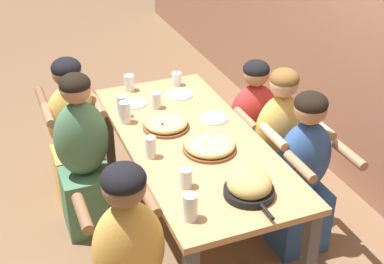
# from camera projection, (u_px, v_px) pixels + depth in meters

# --- Properties ---
(ground_plane) EXTENTS (18.00, 18.00, 0.00)m
(ground_plane) POSITION_uv_depth(u_px,v_px,m) (192.00, 236.00, 3.76)
(ground_plane) COLOR brown
(ground_plane) RESTS_ON ground
(dining_table) EXTENTS (1.85, 0.82, 0.80)m
(dining_table) POSITION_uv_depth(u_px,v_px,m) (192.00, 152.00, 3.41)
(dining_table) COLOR tan
(dining_table) RESTS_ON ground
(pizza_board_main) EXTENTS (0.30, 0.30, 0.05)m
(pizza_board_main) POSITION_uv_depth(u_px,v_px,m) (166.00, 124.00, 3.47)
(pizza_board_main) COLOR brown
(pizza_board_main) RESTS_ON dining_table
(pizza_board_second) EXTENTS (0.33, 0.33, 0.05)m
(pizza_board_second) POSITION_uv_depth(u_px,v_px,m) (210.00, 146.00, 3.24)
(pizza_board_second) COLOR brown
(pizza_board_second) RESTS_ON dining_table
(skillet_bowl) EXTENTS (0.40, 0.27, 0.14)m
(skillet_bowl) POSITION_uv_depth(u_px,v_px,m) (249.00, 186.00, 2.83)
(skillet_bowl) COLOR black
(skillet_bowl) RESTS_ON dining_table
(empty_plate_a) EXTENTS (0.18, 0.18, 0.02)m
(empty_plate_a) POSITION_uv_depth(u_px,v_px,m) (134.00, 103.00, 3.78)
(empty_plate_a) COLOR white
(empty_plate_a) RESTS_ON dining_table
(empty_plate_b) EXTENTS (0.20, 0.20, 0.02)m
(empty_plate_b) POSITION_uv_depth(u_px,v_px,m) (179.00, 95.00, 3.90)
(empty_plate_b) COLOR white
(empty_plate_b) RESTS_ON dining_table
(empty_plate_c) EXTENTS (0.19, 0.19, 0.02)m
(empty_plate_c) POSITION_uv_depth(u_px,v_px,m) (213.00, 118.00, 3.59)
(empty_plate_c) COLOR white
(empty_plate_c) RESTS_ON dining_table
(cocktail_glass_blue) EXTENTS (0.07, 0.07, 0.12)m
(cocktail_glass_blue) POSITION_uv_depth(u_px,v_px,m) (177.00, 80.00, 4.04)
(cocktail_glass_blue) COLOR silver
(cocktail_glass_blue) RESTS_ON dining_table
(drinking_glass_a) EXTENTS (0.08, 0.08, 0.12)m
(drinking_glass_a) POSITION_uv_depth(u_px,v_px,m) (129.00, 83.00, 3.95)
(drinking_glass_a) COLOR silver
(drinking_glass_a) RESTS_ON dining_table
(drinking_glass_b) EXTENTS (0.07, 0.07, 0.15)m
(drinking_glass_b) POSITION_uv_depth(u_px,v_px,m) (125.00, 113.00, 3.52)
(drinking_glass_b) COLOR silver
(drinking_glass_b) RESTS_ON dining_table
(drinking_glass_c) EXTENTS (0.06, 0.06, 0.15)m
(drinking_glass_c) POSITION_uv_depth(u_px,v_px,m) (122.00, 107.00, 3.60)
(drinking_glass_c) COLOR silver
(drinking_glass_c) RESTS_ON dining_table
(drinking_glass_d) EXTENTS (0.07, 0.07, 0.13)m
(drinking_glass_d) POSITION_uv_depth(u_px,v_px,m) (151.00, 148.00, 3.15)
(drinking_glass_d) COLOR silver
(drinking_glass_d) RESTS_ON dining_table
(drinking_glass_e) EXTENTS (0.08, 0.08, 0.15)m
(drinking_glass_e) POSITION_uv_depth(u_px,v_px,m) (190.00, 209.00, 2.65)
(drinking_glass_e) COLOR silver
(drinking_glass_e) RESTS_ON dining_table
(drinking_glass_f) EXTENTS (0.07, 0.07, 0.11)m
(drinking_glass_f) POSITION_uv_depth(u_px,v_px,m) (186.00, 179.00, 2.90)
(drinking_glass_f) COLOR silver
(drinking_glass_f) RESTS_ON dining_table
(drinking_glass_g) EXTENTS (0.07, 0.07, 0.12)m
(drinking_glass_g) POSITION_uv_depth(u_px,v_px,m) (156.00, 101.00, 3.71)
(drinking_glass_g) COLOR silver
(drinking_glass_g) RESTS_ON dining_table
(diner_near_midleft) EXTENTS (0.51, 0.40, 1.19)m
(diner_near_midleft) POSITION_uv_depth(u_px,v_px,m) (84.00, 161.00, 3.60)
(diner_near_midleft) COLOR #477556
(diner_near_midleft) RESTS_ON ground
(diner_far_midleft) EXTENTS (0.51, 0.40, 1.09)m
(diner_far_midleft) POSITION_uv_depth(u_px,v_px,m) (252.00, 135.00, 4.00)
(diner_far_midleft) COLOR #B22D2D
(diner_far_midleft) RESTS_ON ground
(diner_far_midright) EXTENTS (0.51, 0.40, 1.15)m
(diner_far_midright) POSITION_uv_depth(u_px,v_px,m) (302.00, 180.00, 3.43)
(diner_far_midright) COLOR #2D5193
(diner_far_midright) RESTS_ON ground
(diner_far_center) EXTENTS (0.51, 0.40, 1.18)m
(diner_far_center) POSITION_uv_depth(u_px,v_px,m) (278.00, 155.00, 3.68)
(diner_far_center) COLOR gold
(diner_far_center) RESTS_ON ground
(diner_near_left) EXTENTS (0.51, 0.40, 1.18)m
(diner_near_left) POSITION_uv_depth(u_px,v_px,m) (75.00, 140.00, 3.85)
(diner_near_left) COLOR gold
(diner_near_left) RESTS_ON ground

